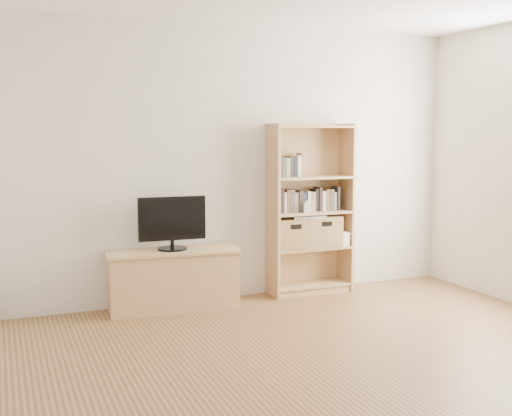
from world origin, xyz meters
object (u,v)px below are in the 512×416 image
bookshelf (311,209)px  basket_right (320,231)px  television (172,223)px  laptop (308,216)px  baby_monitor (306,208)px  basket_left (290,233)px  tv_stand (173,281)px

bookshelf → basket_right: 0.24m
basket_right → television: bearing=-177.4°
basket_right → laptop: size_ratio=1.14×
baby_monitor → basket_left: bearing=160.9°
bookshelf → laptop: size_ratio=5.19×
bookshelf → basket_right: bearing=-2.6°
basket_right → basket_left: bearing=-179.2°
basket_left → television: bearing=-175.3°
television → bookshelf: bearing=5.6°
baby_monitor → basket_right: (0.20, 0.09, -0.25)m
television → baby_monitor: size_ratio=6.29×
tv_stand → basket_right: (1.53, 0.06, 0.36)m
bookshelf → laptop: bookshelf is taller
tv_stand → baby_monitor: bearing=3.9°
baby_monitor → laptop: size_ratio=0.30×
baby_monitor → basket_left: baby_monitor is taller
basket_right → laptop: (-0.14, -0.02, 0.15)m
television → tv_stand: bearing=0.0°
television → basket_left: television is taller
tv_stand → basket_right: size_ratio=3.11×
bookshelf → baby_monitor: size_ratio=17.37×
tv_stand → laptop: laptop is taller
television → laptop: 1.38m
baby_monitor → basket_right: 0.33m
baby_monitor → basket_left: (-0.13, 0.09, -0.26)m
tv_stand → basket_left: bearing=7.9°
television → laptop: size_ratio=1.88×
tv_stand → basket_right: 1.57m
bookshelf → television: size_ratio=2.76×
bookshelf → tv_stand: bearing=-177.9°
bookshelf → baby_monitor: 0.14m
television → baby_monitor: 1.33m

